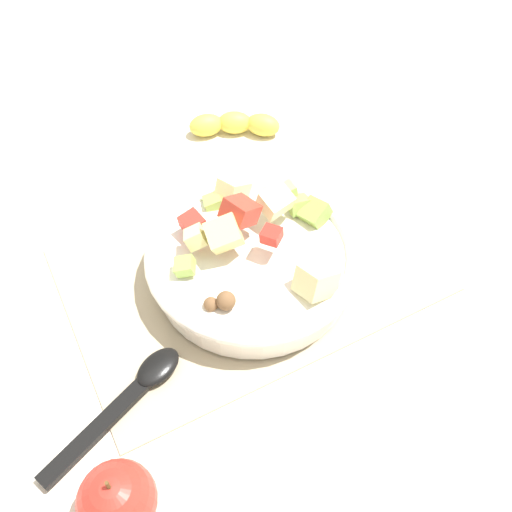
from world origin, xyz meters
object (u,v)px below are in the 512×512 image
Objects in this scene: whole_apple at (117,501)px; salad_bowl at (256,257)px; serving_spoon at (135,390)px; banana_whole at (235,124)px.

salad_bowl is at bearing -141.54° from whole_apple.
whole_apple reaches higher than serving_spoon.
banana_whole is at bearing -129.69° from serving_spoon.
whole_apple is (0.05, 0.11, 0.03)m from serving_spoon.
banana_whole is (-0.11, -0.28, -0.02)m from salad_bowl.
salad_bowl is 3.08× the size of whole_apple.
salad_bowl reaches higher than whole_apple.
salad_bowl is at bearing 68.75° from banana_whole.
banana_whole is (-0.36, -0.48, -0.02)m from whole_apple.
whole_apple is at bearing 38.46° from salad_bowl.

